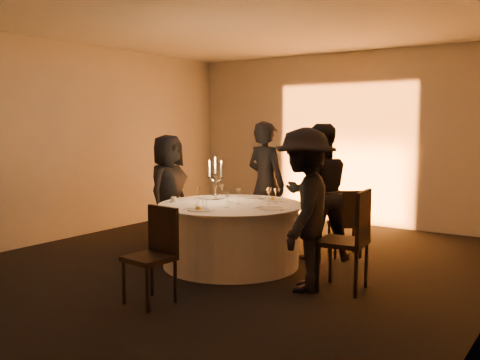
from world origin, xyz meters
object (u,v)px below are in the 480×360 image
Objects in this scene: chair_right at (351,234)px; guest_back_left at (266,184)px; guest_back_right at (319,192)px; coffee_cup at (174,200)px; chair_left at (171,205)px; chair_back_right at (346,219)px; guest_right at (305,209)px; banquet_table at (231,235)px; candelabra at (215,185)px; guest_left at (168,192)px; chair_back_left at (271,212)px; chair_front at (155,249)px.

guest_back_left is at bearing -131.96° from chair_right.
guest_back_right reaches higher than coffee_cup.
chair_left is 0.54× the size of guest_back_left.
chair_back_right is 1.62m from guest_right.
banquet_table is 1.26m from guest_back_right.
candelabra is (-0.33, 0.12, 0.58)m from banquet_table.
guest_right is (1.21, -0.38, 0.48)m from banquet_table.
guest_back_left reaches higher than chair_left.
chair_back_right is (2.61, 0.52, -0.04)m from chair_left.
candelabra is (0.94, -0.14, 0.16)m from guest_left.
coffee_cup is at bearing -4.08° from guest_back_right.
banquet_table is 1.02× the size of guest_back_right.
guest_left is 0.78m from coffee_cup.
guest_back_right is at bearing 164.49° from chair_back_left.
guest_left is (-1.45, 1.81, 0.27)m from chair_front.
guest_back_right reaches higher than candelabra.
chair_back_right is 8.14× the size of coffee_cup.
chair_front is at bearing 104.76° from chair_back_left.
chair_right is (3.23, -0.83, 0.07)m from chair_left.
chair_right is at bearing -8.06° from candelabra.
guest_left is (0.31, -0.41, 0.26)m from chair_left.
guest_left is at bearing -104.30° from chair_right.
chair_left is 0.90× the size of chair_right.
chair_back_left is at bearing -134.12° from chair_right.
guest_back_right reaches higher than chair_right.
chair_right is 9.76× the size of coffee_cup.
coffee_cup is (-1.91, 0.10, -0.06)m from guest_right.
guest_left is 2.13m from guest_back_right.
banquet_table is 1.67m from chair_right.
chair_left is 0.60× the size of guest_left.
guest_left is (-2.92, 0.42, 0.19)m from chair_right.
chair_front is (1.76, -2.22, -0.01)m from chair_left.
guest_left is at bearing 52.67° from guest_back_left.
chair_front is 2.33m from guest_left.
candelabra reaches higher than banquet_table.
banquet_table is 2.01× the size of chair_back_right.
coffee_cup is at bearing -110.28° from guest_right.
guest_back_right is 16.00× the size of coffee_cup.
guest_back_right is (-0.87, 1.02, 0.27)m from chair_right.
candelabra is (1.25, -0.55, 0.43)m from chair_left.
guest_back_left is at bearing -93.76° from chair_left.
chair_back_left is 1.21m from chair_back_right.
guest_back_right is at bearing 37.79° from coffee_cup.
chair_right is 0.67× the size of guest_left.
chair_back_right is at bearing -161.24° from chair_right.
candelabra reaches higher than chair_left.
coffee_cup is at bearing -161.73° from chair_left.
guest_left is at bearing 134.65° from chair_front.
guest_right reaches higher than banquet_table.
chair_front is (-1.47, -1.39, -0.08)m from chair_right.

